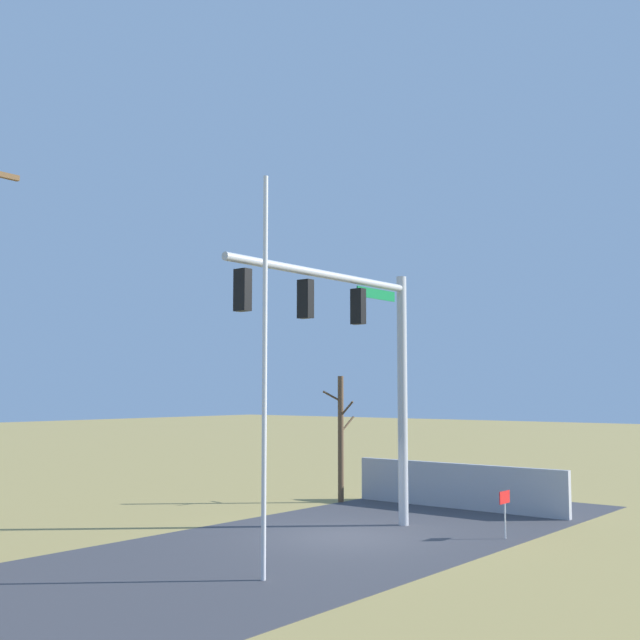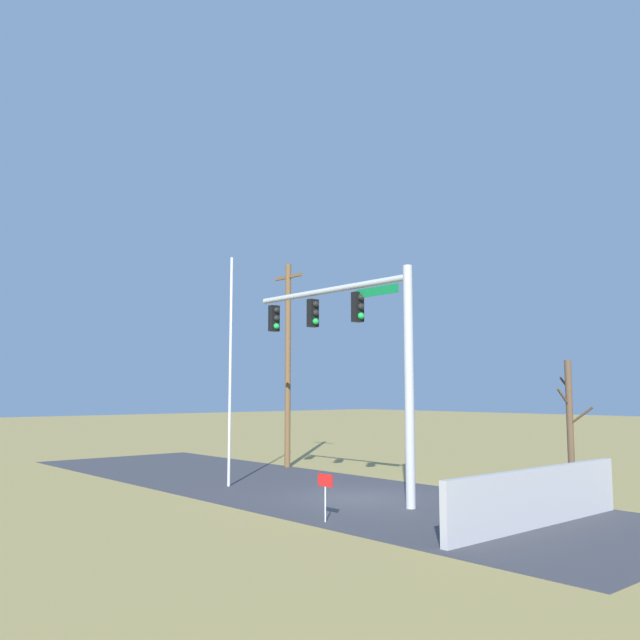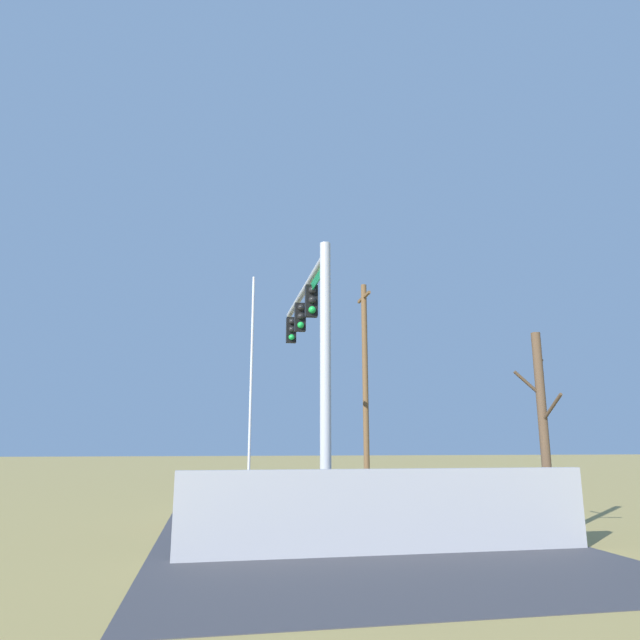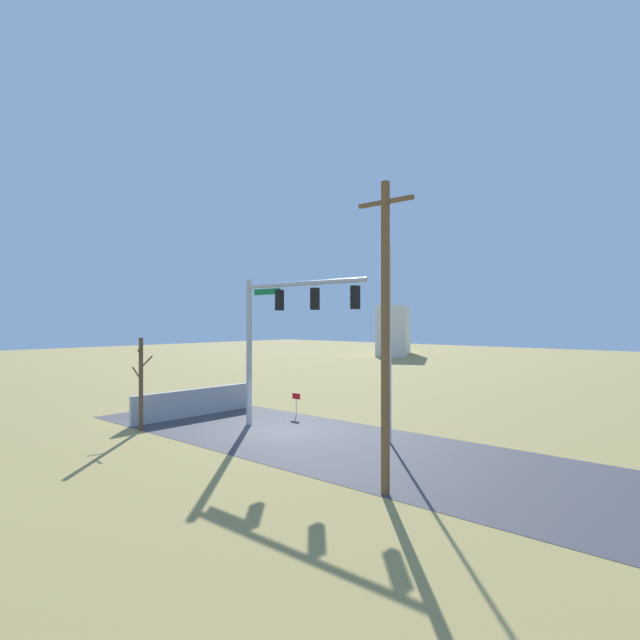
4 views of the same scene
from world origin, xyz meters
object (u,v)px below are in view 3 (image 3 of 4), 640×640
at_px(flagpole, 251,383).
at_px(bare_tree, 543,428).
at_px(utility_pole, 365,379).
at_px(signal_mast, 311,333).
at_px(open_sign, 192,487).

distance_m(flagpole, bare_tree, 11.64).
bearing_deg(utility_pole, signal_mast, -24.72).
xyz_separation_m(utility_pole, open_sign, (10.62, -7.16, -3.87)).
height_order(utility_pole, bare_tree, utility_pole).
bearing_deg(flagpole, utility_pole, 122.52).
bearing_deg(signal_mast, flagpole, -165.10).
relative_size(flagpole, bare_tree, 1.92).
xyz_separation_m(bare_tree, open_sign, (-2.80, -7.43, -1.31)).
xyz_separation_m(signal_mast, bare_tree, (4.77, 4.26, -2.85)).
bearing_deg(open_sign, signal_mast, 121.81).
relative_size(utility_pole, bare_tree, 2.13).
height_order(bare_tree, open_sign, bare_tree).
bearing_deg(bare_tree, signal_mast, -138.26).
relative_size(signal_mast, bare_tree, 1.69).
height_order(signal_mast, bare_tree, signal_mast).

